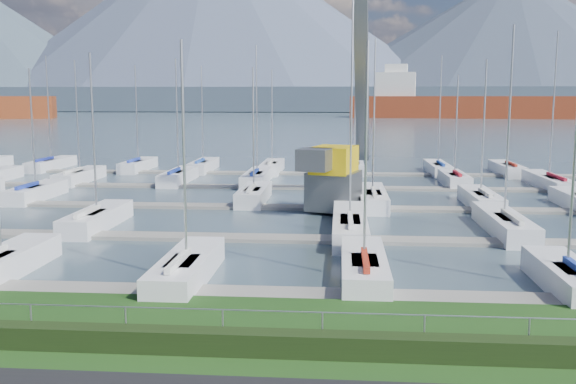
# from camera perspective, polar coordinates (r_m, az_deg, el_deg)

# --- Properties ---
(water) EXTENTS (800.00, 540.00, 0.20)m
(water) POSITION_cam_1_polar(r_m,az_deg,el_deg) (278.42, 4.18, 6.87)
(water) COLOR #3F525D
(hedge) EXTENTS (80.00, 0.70, 0.70)m
(hedge) POSITION_cam_1_polar(r_m,az_deg,el_deg) (19.45, -3.05, -13.24)
(hedge) COLOR black
(hedge) RESTS_ON grass
(fence) EXTENTS (80.00, 0.04, 0.04)m
(fence) POSITION_cam_1_polar(r_m,az_deg,el_deg) (19.53, -2.91, -10.49)
(fence) COLOR #9C9EA4
(fence) RESTS_ON grass
(foothill) EXTENTS (900.00, 80.00, 12.00)m
(foothill) POSITION_cam_1_polar(r_m,az_deg,el_deg) (348.31, 4.30, 8.25)
(foothill) COLOR #3C4958
(foothill) RESTS_ON water
(mountains) EXTENTS (1190.00, 360.00, 115.00)m
(mountains) POSITION_cam_1_polar(r_m,az_deg,el_deg) (424.76, 5.45, 13.78)
(mountains) COLOR #415060
(mountains) RESTS_ON water
(docks) EXTENTS (90.00, 41.60, 0.25)m
(docks) POSITION_cam_1_polar(r_m,az_deg,el_deg) (45.05, 1.45, -1.42)
(docks) COLOR gray
(docks) RESTS_ON water
(crane) EXTENTS (5.28, 13.46, 22.35)m
(crane) POSITION_cam_1_polar(r_m,az_deg,el_deg) (44.52, 4.74, 5.63)
(crane) COLOR #525559
(crane) RESTS_ON water
(cargo_ship_mid) EXTENTS (107.42, 31.66, 21.50)m
(cargo_ship_mid) POSITION_cam_1_polar(r_m,az_deg,el_deg) (242.79, 17.31, 7.19)
(cargo_ship_mid) COLOR maroon
(cargo_ship_mid) RESTS_ON water
(sailboat_fleet) EXTENTS (75.68, 50.12, 13.76)m
(sailboat_fleet) POSITION_cam_1_polar(r_m,az_deg,el_deg) (47.49, -1.10, 5.85)
(sailboat_fleet) COLOR #1E4797
(sailboat_fleet) RESTS_ON water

